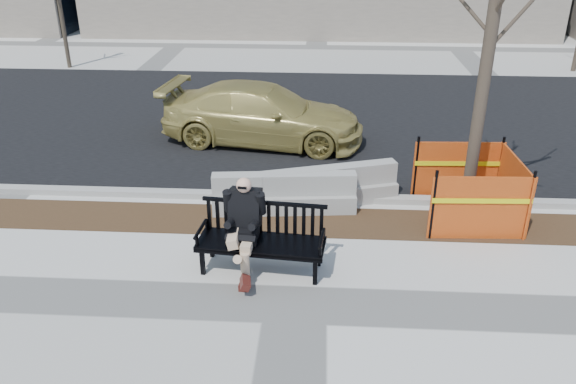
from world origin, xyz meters
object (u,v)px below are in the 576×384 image
sedan (263,141)px  jersey_barrier_right (328,203)px  seated_man (245,266)px  jersey_barrier_left (284,210)px  bench (262,269)px  tree_fence (464,217)px

sedan → jersey_barrier_right: (1.66, -3.44, 0.00)m
seated_man → jersey_barrier_left: 2.12m
bench → jersey_barrier_left: size_ratio=0.76×
bench → jersey_barrier_left: (0.23, 2.14, 0.00)m
jersey_barrier_right → tree_fence: bearing=-27.4°
bench → seated_man: size_ratio=1.36×
jersey_barrier_left → jersey_barrier_right: (0.87, 0.37, 0.00)m
jersey_barrier_left → jersey_barrier_right: size_ratio=1.00×
sedan → jersey_barrier_left: sedan is taller
tree_fence → jersey_barrier_right: tree_fence is taller
seated_man → tree_fence: size_ratio=0.23×
seated_man → tree_fence: 4.48m
seated_man → sedan: 5.87m
bench → tree_fence: (3.73, 2.07, 0.00)m
seated_man → tree_fence: bearing=31.8°
bench → sedan: (-0.56, 5.95, 0.00)m
bench → jersey_barrier_right: size_ratio=0.75×
tree_fence → jersey_barrier_left: tree_fence is taller
seated_man → sedan: bearing=98.2°
seated_man → jersey_barrier_right: bearing=65.8°
tree_fence → sedan: tree_fence is taller
bench → sedan: 5.98m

